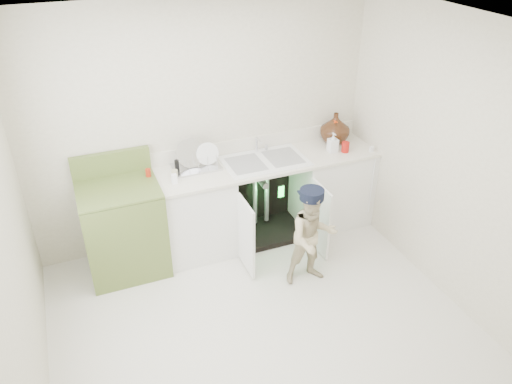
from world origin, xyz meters
The scene contains 5 objects.
ground centered at (0.00, 0.00, 0.00)m, with size 3.50×3.50×0.00m, color beige.
room_shell centered at (0.00, 0.00, 1.25)m, with size 6.00×5.50×1.26m.
counter_run centered at (0.58, 1.21, 0.48)m, with size 2.44×1.02×1.23m.
avocado_stove centered at (-0.93, 1.18, 0.48)m, with size 0.74×0.65×1.15m.
repair_worker centered at (0.67, 0.33, 0.50)m, with size 0.51×0.74×1.00m.
Camera 1 is at (-1.23, -2.97, 3.21)m, focal length 35.00 mm.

